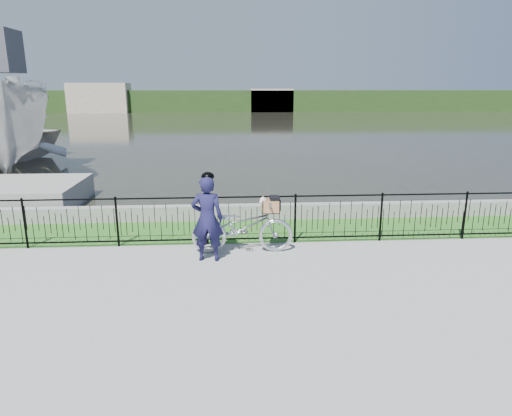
{
  "coord_description": "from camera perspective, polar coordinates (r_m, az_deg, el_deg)",
  "views": [
    {
      "loc": [
        -0.54,
        -8.31,
        3.48
      ],
      "look_at": [
        0.07,
        1.0,
        1.0
      ],
      "focal_mm": 32.0,
      "sensor_mm": 36.0,
      "label": 1
    }
  ],
  "objects": [
    {
      "name": "quay_wall",
      "position": [
        12.36,
        -1.08,
        -0.49
      ],
      "size": [
        60.0,
        0.3,
        0.4
      ],
      "primitive_type": "cube",
      "color": "gray",
      "rests_on": "ground"
    },
    {
      "name": "water",
      "position": [
        41.46,
        -2.99,
        10.08
      ],
      "size": [
        120.0,
        120.0,
        0.0
      ],
      "primitive_type": "plane",
      "color": "black",
      "rests_on": "ground"
    },
    {
      "name": "grass_strip",
      "position": [
        11.46,
        -0.85,
        -2.76
      ],
      "size": [
        60.0,
        2.0,
        0.01
      ],
      "primitive_type": "cube",
      "color": "#2D641F",
      "rests_on": "ground"
    },
    {
      "name": "bicycle_rig",
      "position": [
        9.82,
        -1.65,
        -2.3
      ],
      "size": [
        2.18,
        0.76,
        1.25
      ],
      "color": "#B2B8BF",
      "rests_on": "ground"
    },
    {
      "name": "cyclist",
      "position": [
        9.31,
        -6.11,
        -1.2
      ],
      "size": [
        0.68,
        0.48,
        1.85
      ],
      "color": "#161539",
      "rests_on": "ground"
    },
    {
      "name": "far_building_left",
      "position": [
        68.59,
        -18.95,
        12.9
      ],
      "size": [
        8.0,
        4.0,
        4.0
      ],
      "primitive_type": "cube",
      "color": "#AA9C89",
      "rests_on": "ground"
    },
    {
      "name": "fence",
      "position": [
        10.34,
        -0.58,
        -1.43
      ],
      "size": [
        14.0,
        0.06,
        1.15
      ],
      "primitive_type": null,
      "color": "black",
      "rests_on": "ground"
    },
    {
      "name": "far_building_right",
      "position": [
        67.15,
        1.94,
        13.3
      ],
      "size": [
        6.0,
        3.0,
        3.2
      ],
      "primitive_type": "cube",
      "color": "#AA9C89",
      "rests_on": "ground"
    },
    {
      "name": "far_treeline",
      "position": [
        68.34,
        -3.34,
        13.23
      ],
      "size": [
        120.0,
        6.0,
        3.0
      ],
      "primitive_type": "cube",
      "color": "#223C17",
      "rests_on": "ground"
    },
    {
      "name": "ground",
      "position": [
        9.03,
        -0.01,
        -7.8
      ],
      "size": [
        120.0,
        120.0,
        0.0
      ],
      "primitive_type": "plane",
      "color": "gray",
      "rests_on": "ground"
    }
  ]
}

